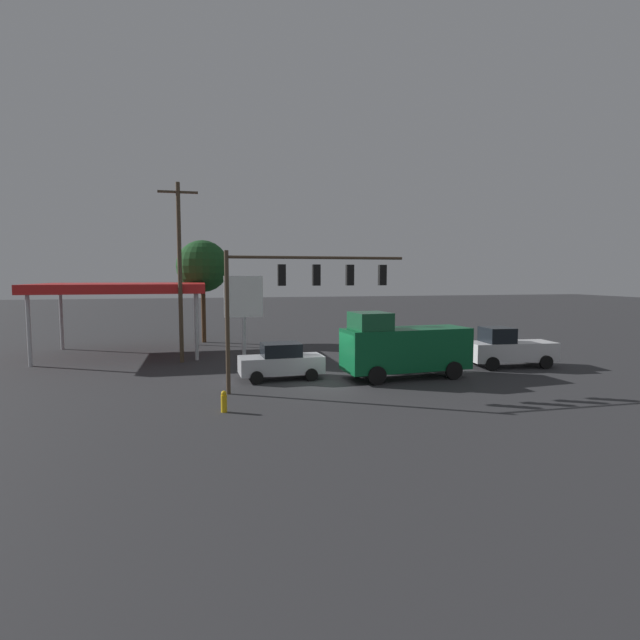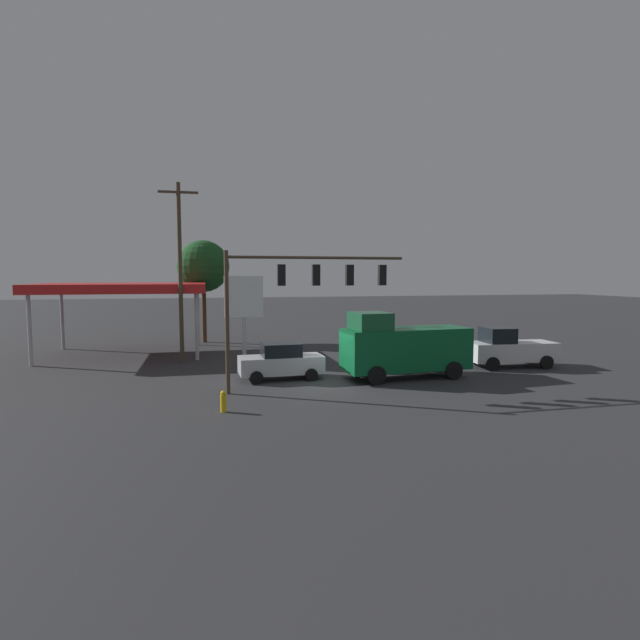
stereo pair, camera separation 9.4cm
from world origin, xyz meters
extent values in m
plane|color=#2D2D30|center=(0.00, 0.00, 0.00)|extent=(200.00, 200.00, 0.00)
cylinder|color=#473828|center=(5.21, 1.57, 3.31)|extent=(0.20, 0.20, 6.62)
cylinder|color=#473828|center=(0.96, 1.57, 6.32)|extent=(8.50, 0.14, 0.14)
cube|color=black|center=(2.68, 1.57, 5.50)|extent=(0.36, 0.28, 1.00)
sphere|color=#FF4141|center=(2.68, 1.39, 5.80)|extent=(0.22, 0.22, 0.22)
sphere|color=#392305|center=(2.68, 1.39, 5.50)|extent=(0.22, 0.22, 0.22)
sphere|color=black|center=(2.68, 1.39, 5.20)|extent=(0.22, 0.22, 0.22)
cube|color=black|center=(1.03, 1.57, 5.50)|extent=(0.36, 0.28, 1.00)
sphere|color=#FF4141|center=(1.03, 1.39, 5.80)|extent=(0.22, 0.22, 0.22)
sphere|color=#392305|center=(1.03, 1.39, 5.50)|extent=(0.22, 0.22, 0.22)
sphere|color=black|center=(1.03, 1.39, 5.20)|extent=(0.22, 0.22, 0.22)
cube|color=black|center=(-0.63, 1.57, 5.50)|extent=(0.36, 0.28, 1.00)
sphere|color=#FF4141|center=(-0.63, 1.39, 5.80)|extent=(0.22, 0.22, 0.22)
sphere|color=#392305|center=(-0.63, 1.39, 5.50)|extent=(0.22, 0.22, 0.22)
sphere|color=black|center=(-0.63, 1.39, 5.20)|extent=(0.22, 0.22, 0.22)
cube|color=black|center=(-2.29, 1.57, 5.50)|extent=(0.36, 0.28, 1.00)
sphere|color=#FF4141|center=(-2.29, 1.39, 5.80)|extent=(0.22, 0.22, 0.22)
sphere|color=#392305|center=(-2.29, 1.39, 5.50)|extent=(0.22, 0.22, 0.22)
sphere|color=black|center=(-2.29, 1.39, 5.20)|extent=(0.22, 0.22, 0.22)
cylinder|color=#473828|center=(7.63, -7.66, 5.59)|extent=(0.26, 0.26, 11.19)
cube|color=#473828|center=(7.63, -7.66, 10.59)|extent=(2.40, 0.14, 0.14)
cube|color=red|center=(11.61, -11.95, 4.63)|extent=(10.99, 8.37, 0.60)
cube|color=red|center=(11.61, -16.16, 4.63)|extent=(10.99, 0.06, 0.36)
cylinder|color=#B7B7BC|center=(6.72, -15.54, 2.17)|extent=(0.24, 0.24, 4.33)
cylinder|color=#B7B7BC|center=(16.51, -15.54, 2.17)|extent=(0.24, 0.24, 4.33)
cylinder|color=#B7B7BC|center=(6.72, -8.36, 2.17)|extent=(0.24, 0.24, 4.33)
cylinder|color=#B7B7BC|center=(16.51, -8.36, 2.17)|extent=(0.24, 0.24, 4.33)
cylinder|color=#B7B7BC|center=(3.86, -5.91, 2.73)|extent=(0.24, 0.24, 5.45)
cube|color=white|center=(3.86, -5.91, 4.20)|extent=(2.35, 0.24, 2.51)
cube|color=black|center=(3.86, -6.04, 4.20)|extent=(1.64, 0.04, 0.88)
cube|color=#0C592D|center=(-4.25, 0.04, 1.58)|extent=(6.96, 2.82, 2.20)
cube|color=#165431|center=(-2.16, 0.20, 3.13)|extent=(1.96, 2.25, 0.90)
cylinder|color=black|center=(-2.14, 1.37, 0.48)|extent=(0.97, 0.29, 0.96)
cylinder|color=black|center=(-1.96, -0.96, 0.48)|extent=(0.97, 0.29, 0.96)
cylinder|color=black|center=(-6.55, 1.03, 0.48)|extent=(0.97, 0.29, 0.96)
cylinder|color=black|center=(-6.37, -1.30, 0.48)|extent=(0.97, 0.29, 0.96)
cube|color=silver|center=(2.31, -1.20, 0.78)|extent=(4.46, 1.96, 0.90)
cube|color=black|center=(2.31, -1.20, 1.58)|extent=(2.06, 1.73, 0.70)
cylinder|color=black|center=(3.71, -0.23, 0.33)|extent=(0.67, 0.24, 0.66)
cylinder|color=black|center=(3.78, -2.07, 0.33)|extent=(0.67, 0.24, 0.66)
cylinder|color=black|center=(0.85, -0.34, 0.33)|extent=(0.67, 0.24, 0.66)
cylinder|color=black|center=(0.92, -2.17, 0.33)|extent=(0.67, 0.24, 0.66)
cube|color=silver|center=(-11.69, -1.57, 0.95)|extent=(5.33, 2.38, 1.10)
cube|color=black|center=(-10.79, -1.64, 1.95)|extent=(1.73, 1.95, 0.90)
cylinder|color=black|center=(-9.93, -0.68, 0.40)|extent=(0.81, 0.28, 0.80)
cylinder|color=black|center=(-10.08, -2.72, 0.40)|extent=(0.81, 0.28, 0.80)
cylinder|color=black|center=(-13.30, -0.43, 0.40)|extent=(0.81, 0.28, 0.80)
cylinder|color=black|center=(-13.45, -2.47, 0.40)|extent=(0.81, 0.28, 0.80)
cylinder|color=#4C331E|center=(6.23, -17.12, 2.38)|extent=(0.36, 0.36, 4.76)
sphere|color=#19471E|center=(6.23, -17.12, 6.23)|extent=(4.20, 4.20, 4.20)
cylinder|color=gold|center=(5.55, 4.66, 0.35)|extent=(0.24, 0.24, 0.70)
sphere|color=gold|center=(5.55, 4.66, 0.77)|extent=(0.22, 0.22, 0.22)
camera|label=1|loc=(6.32, 24.67, 5.49)|focal=28.00mm
camera|label=2|loc=(6.23, 24.69, 5.49)|focal=28.00mm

